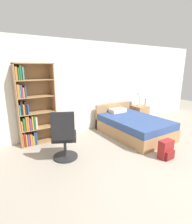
# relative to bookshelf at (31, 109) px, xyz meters

# --- Properties ---
(wall_back) EXTENTS (9.00, 0.06, 2.60)m
(wall_back) POSITION_rel_bookshelf_xyz_m (1.92, 0.23, 0.40)
(wall_back) COLOR white
(wall_back) RESTS_ON ground_plane
(bookshelf) EXTENTS (0.88, 0.33, 1.97)m
(bookshelf) POSITION_rel_bookshelf_xyz_m (0.00, 0.00, 0.00)
(bookshelf) COLOR #AD7F51
(bookshelf) RESTS_ON ground_plane
(bed) EXTENTS (1.32, 1.98, 0.76)m
(bed) POSITION_rel_bookshelf_xyz_m (2.53, -0.85, -0.64)
(bed) COLOR #AD7F51
(bed) RESTS_ON ground_plane
(office_chair) EXTENTS (0.66, 0.71, 1.08)m
(office_chair) POSITION_rel_bookshelf_xyz_m (0.35, -1.16, -0.41)
(office_chair) COLOR #232326
(office_chair) RESTS_ON ground_plane
(nightstand) EXTENTS (0.49, 0.49, 0.59)m
(nightstand) POSITION_rel_bookshelf_xyz_m (3.55, -0.14, -0.61)
(nightstand) COLOR #AD7F51
(nightstand) RESTS_ON ground_plane
(table_lamp) EXTENTS (0.24, 0.24, 0.55)m
(table_lamp) POSITION_rel_bookshelf_xyz_m (3.53, -0.12, 0.12)
(table_lamp) COLOR #B2B2B7
(table_lamp) RESTS_ON nightstand
(water_bottle) EXTENTS (0.08, 0.08, 0.25)m
(water_bottle) POSITION_rel_bookshelf_xyz_m (3.68, -0.26, -0.20)
(water_bottle) COLOR silver
(water_bottle) RESTS_ON nightstand
(backpack_red) EXTENTS (0.32, 0.23, 0.40)m
(backpack_red) POSITION_rel_bookshelf_xyz_m (2.18, -2.23, -0.72)
(backpack_red) COLOR maroon
(backpack_red) RESTS_ON ground_plane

